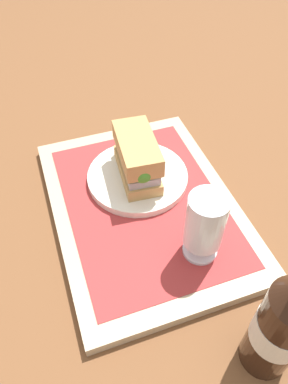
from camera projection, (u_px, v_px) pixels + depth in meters
ground_plane at (144, 210)px, 0.68m from camera, size 3.00×3.00×0.00m
tray at (144, 207)px, 0.67m from camera, size 0.44×0.32×0.02m
placemat at (144, 203)px, 0.66m from camera, size 0.38×0.27×0.00m
plate at (138, 177)px, 0.70m from camera, size 0.19×0.19×0.01m
sandwich at (138, 158)px, 0.66m from camera, size 0.14×0.08×0.08m
beer_glass at (205, 225)px, 0.54m from camera, size 0.06×0.06×0.12m
beer_bottle at (283, 325)px, 0.43m from camera, size 0.07×0.07×0.27m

